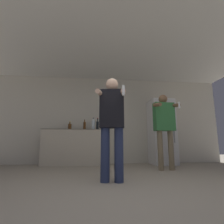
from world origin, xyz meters
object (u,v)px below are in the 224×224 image
object	(u,v)px
bottle_tall_gin	(93,125)
person_woman_foreground	(112,121)
refrigerator	(162,132)
bottle_dark_rum	(84,126)
person_man_side	(164,123)
bottle_red_label	(97,125)
bottle_clear_vodka	(70,126)

from	to	relation	value
bottle_tall_gin	person_woman_foreground	distance (m)	2.20
refrigerator	person_woman_foreground	size ratio (longest dim) A/B	1.13
bottle_tall_gin	bottle_dark_rum	size ratio (longest dim) A/B	1.12
bottle_tall_gin	bottle_dark_rum	bearing A→B (deg)	180.00
person_man_side	bottle_dark_rum	bearing A→B (deg)	148.46
person_woman_foreground	person_man_side	world-z (taller)	person_man_side
refrigerator	bottle_red_label	xyz separation A→B (m)	(-1.83, 0.03, 0.16)
bottle_red_label	bottle_dark_rum	distance (m)	0.36
refrigerator	person_woman_foreground	xyz separation A→B (m)	(-1.65, -2.14, 0.01)
refrigerator	bottle_red_label	bearing A→B (deg)	178.99
bottle_red_label	bottle_dark_rum	size ratio (longest dim) A/B	1.11
bottle_red_label	person_man_side	distance (m)	1.84
bottle_red_label	person_man_side	world-z (taller)	person_man_side
refrigerator	bottle_dark_rum	bearing A→B (deg)	179.15
person_woman_foreground	bottle_clear_vodka	bearing A→B (deg)	113.09
bottle_tall_gin	bottle_clear_vodka	world-z (taller)	bottle_tall_gin
refrigerator	bottle_clear_vodka	distance (m)	2.58
bottle_tall_gin	refrigerator	bearing A→B (deg)	-0.95
bottle_dark_rum	person_man_side	world-z (taller)	person_man_side
refrigerator	person_man_side	world-z (taller)	refrigerator
bottle_tall_gin	person_woman_foreground	world-z (taller)	person_woman_foreground
bottle_red_label	person_woman_foreground	bearing A→B (deg)	-85.44
refrigerator	person_man_side	xyz separation A→B (m)	(-0.36, -1.08, 0.12)
bottle_red_label	bottle_clear_vodka	distance (m)	0.75
bottle_dark_rum	person_woman_foreground	distance (m)	2.24
bottle_tall_gin	bottle_dark_rum	world-z (taller)	bottle_tall_gin
bottle_tall_gin	person_man_side	distance (m)	1.94
refrigerator	bottle_red_label	size ratio (longest dim) A/B	5.41
bottle_clear_vodka	person_man_side	xyz separation A→B (m)	(2.22, -1.12, -0.01)
bottle_dark_rum	person_man_side	xyz separation A→B (m)	(1.82, -1.12, -0.04)
refrigerator	person_woman_foreground	bearing A→B (deg)	-127.69
bottle_clear_vodka	person_woman_foreground	size ratio (longest dim) A/B	0.14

